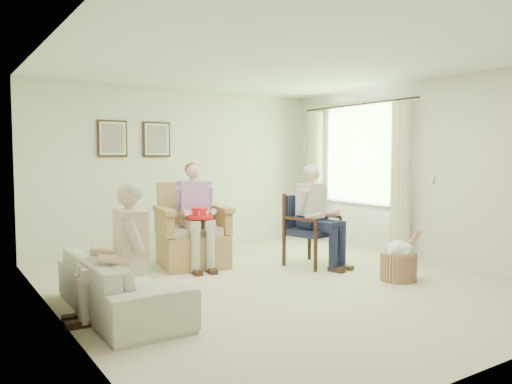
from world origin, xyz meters
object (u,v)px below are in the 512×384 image
person_sofa (128,244)px  wicker_armchair (192,239)px  person_wicker (196,207)px  person_dark (316,208)px  wood_armchair (308,227)px  sofa (121,283)px  red_hat (200,215)px  hatbox (399,260)px

person_sofa → wicker_armchair: bearing=144.8°
person_wicker → person_dark: size_ratio=1.03×
wood_armchair → person_dark: 0.31m
sofa → person_dark: 2.99m
wicker_armchair → red_hat: size_ratio=3.29×
sofa → person_sofa: (-0.00, -0.22, 0.41)m
wicker_armchair → person_dark: (1.40, -0.98, 0.44)m
hatbox → red_hat: bearing=134.8°
red_hat → hatbox: (1.78, -1.80, -0.50)m
sofa → person_sofa: size_ratio=1.57×
wicker_armchair → hatbox: (1.74, -2.15, -0.11)m
person_dark → hatbox: bearing=-87.3°
wicker_armchair → red_hat: 0.52m
sofa → red_hat: bearing=-51.1°
wood_armchair → red_hat: (-1.45, 0.48, 0.22)m
person_wicker → wood_armchair: bearing=-15.3°
hatbox → sofa: bearing=168.9°
wicker_armchair → sofa: 2.12m
wicker_armchair → wood_armchair: bearing=-20.0°
wicker_armchair → red_hat: (-0.05, -0.35, 0.38)m
wood_armchair → person_dark: bearing=-103.3°
sofa → hatbox: 3.29m
red_hat → hatbox: bearing=-45.2°
person_dark → wood_armchair: bearing=76.7°
wood_armchair → person_sofa: (-2.89, -0.91, 0.17)m
wicker_armchair → hatbox: bearing=-40.7°
wicker_armchair → person_wicker: (0.00, -0.15, 0.47)m
red_hat → wicker_armchair: bearing=82.4°
red_hat → person_sofa: bearing=-136.2°
person_wicker → person_dark: bearing=-20.4°
wicker_armchair → person_sofa: (-1.49, -1.73, 0.33)m
hatbox → wicker_armchair: bearing=129.0°
person_dark → person_sofa: (-2.89, -0.75, -0.10)m
wood_armchair → sofa: wood_armchair is taller
person_dark → hatbox: (0.33, -1.16, -0.55)m
wicker_armchair → hatbox: 2.76m
wood_armchair → person_dark: person_dark is taller
sofa → person_wicker: person_wicker is taller
wicker_armchair → wood_armchair: wicker_armchair is taller
person_wicker → hatbox: (1.74, -2.00, -0.58)m
wood_armchair → sofa: (-2.89, -0.69, -0.25)m
person_dark → person_wicker: bearing=136.0°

